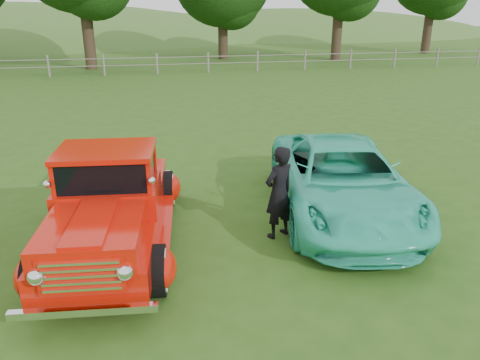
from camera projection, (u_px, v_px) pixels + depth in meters
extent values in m
plane|color=#2B4F15|center=(196.00, 275.00, 7.23)|extent=(140.00, 140.00, 0.00)
ellipsoid|color=#3D6726|center=(8.00, 77.00, 59.04)|extent=(84.00, 60.00, 18.00)
ellipsoid|color=#3D6726|center=(289.00, 58.00, 69.01)|extent=(72.00, 52.00, 14.00)
cube|color=slate|center=(157.00, 64.00, 27.22)|extent=(48.00, 0.04, 0.04)
cube|color=slate|center=(157.00, 57.00, 27.07)|extent=(48.00, 0.04, 0.04)
cylinder|color=#302018|center=(88.00, 29.00, 28.60)|extent=(0.70, 0.70, 4.84)
cylinder|color=#302018|center=(223.00, 33.00, 34.05)|extent=(0.70, 0.70, 3.74)
cylinder|color=#302018|center=(337.00, 28.00, 33.51)|extent=(0.70, 0.70, 4.40)
cylinder|color=#302018|center=(428.00, 27.00, 37.89)|extent=(0.70, 0.70, 4.18)
cylinder|color=black|center=(37.00, 277.00, 6.49)|extent=(0.31, 0.78, 0.76)
cylinder|color=black|center=(157.00, 271.00, 6.65)|extent=(0.31, 0.78, 0.76)
cylinder|color=black|center=(84.00, 192.00, 9.38)|extent=(0.31, 0.78, 0.76)
cylinder|color=black|center=(167.00, 189.00, 9.53)|extent=(0.31, 0.78, 0.76)
cube|color=red|center=(113.00, 214.00, 7.94)|extent=(1.96, 4.73, 0.44)
ellipsoid|color=red|center=(31.00, 275.00, 6.47)|extent=(0.48, 0.78, 0.54)
ellipsoid|color=red|center=(162.00, 268.00, 6.64)|extent=(0.48, 0.78, 0.54)
ellipsoid|color=red|center=(80.00, 191.00, 9.36)|extent=(0.48, 0.78, 0.54)
ellipsoid|color=red|center=(171.00, 187.00, 9.52)|extent=(0.48, 0.78, 0.54)
cube|color=red|center=(93.00, 236.00, 6.36)|extent=(1.47, 1.71, 0.42)
cube|color=red|center=(110.00, 194.00, 7.70)|extent=(1.71, 1.49, 0.44)
cube|color=black|center=(107.00, 167.00, 7.54)|extent=(1.54, 1.24, 0.50)
cube|color=red|center=(105.00, 151.00, 7.44)|extent=(1.62, 1.35, 0.08)
cube|color=red|center=(122.00, 168.00, 9.06)|extent=(1.35, 2.05, 0.45)
cube|color=white|center=(81.00, 276.00, 5.65)|extent=(1.07, 0.19, 0.50)
cube|color=white|center=(84.00, 311.00, 5.71)|extent=(1.81, 0.26, 0.10)
cube|color=white|center=(131.00, 174.00, 10.25)|extent=(1.71, 0.25, 0.10)
imported|color=#32CBA6|center=(342.00, 180.00, 9.13)|extent=(3.12, 5.39, 1.41)
imported|color=black|center=(279.00, 193.00, 8.16)|extent=(0.73, 0.65, 1.68)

